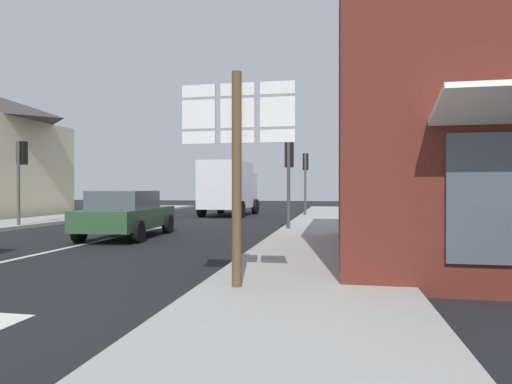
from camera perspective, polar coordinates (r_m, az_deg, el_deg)
ground_plane at (r=16.11m, az=-14.63°, el=-5.06°), size 80.00×80.00×0.00m
sidewalk_right at (r=12.59m, az=8.72°, el=-6.26°), size 3.10×44.00×0.14m
lane_centre_stripe at (r=12.63m, az=-22.47°, el=-6.56°), size 0.16×12.00×0.01m
sedan_far at (r=14.12m, az=-16.76°, el=-2.74°), size 2.21×4.32×1.47m
delivery_truck at (r=24.58m, az=-3.60°, el=0.69°), size 2.66×5.09×3.05m
route_sign_post at (r=6.17m, az=-2.53°, el=4.80°), size 1.66×0.14×3.20m
traffic_light_near_left at (r=19.02m, az=-28.67°, el=3.29°), size 0.30×0.49×3.38m
traffic_light_near_right at (r=15.35m, az=4.40°, el=3.54°), size 0.30×0.49×3.20m
traffic_light_far_right at (r=23.40m, az=6.58°, el=2.92°), size 0.30×0.49×3.45m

